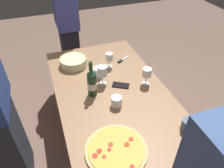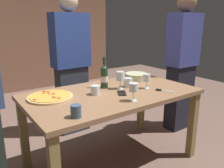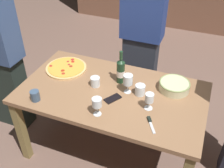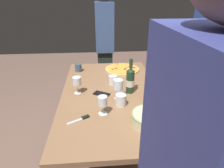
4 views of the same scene
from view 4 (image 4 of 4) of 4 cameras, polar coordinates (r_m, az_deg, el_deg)
The scene contains 15 objects.
ground_plane at distance 2.22m, azimuth 0.00°, elevation -19.79°, with size 8.00×8.00×0.00m, color brown.
dining_table at distance 1.81m, azimuth 0.00°, elevation -4.90°, with size 1.60×0.90×0.75m.
pizza at distance 2.28m, azimuth 3.01°, elevation 4.40°, with size 0.39×0.39×0.03m.
serving_bowl at distance 1.37m, azimuth 11.14°, elevation -9.71°, with size 0.26×0.26×0.08m.
wine_bottle at distance 1.72m, azimuth 5.39°, elevation 1.16°, with size 0.07×0.07×0.31m.
wine_glass_near_pizza at distance 1.72m, azimuth -10.30°, elevation 0.68°, with size 0.08×0.08×0.15m.
wine_glass_by_bottle at distance 1.41m, azimuth -2.77°, elevation -5.23°, with size 0.07×0.07×0.15m.
wine_glass_far_left at distance 1.60m, azimuth 1.81°, elevation -0.46°, with size 0.08×0.08×0.17m.
cup_amber at distance 1.55m, azimuth 2.62°, elevation -4.68°, with size 0.09×0.09×0.09m, color white.
cup_ceramic at distance 1.90m, azimuth 0.27°, elevation 1.20°, with size 0.08×0.08×0.08m, color white.
cup_spare at distance 2.26m, azimuth -9.86°, elevation 4.77°, with size 0.08×0.08×0.09m, color #405670.
cell_phone at distance 1.72m, azimuth -3.06°, elevation -2.93°, with size 0.07×0.14×0.01m, color black.
pizza_knife at distance 1.41m, azimuth -9.03°, elevation -10.05°, with size 0.10×0.16×0.02m.
person_host at distance 2.82m, azimuth -2.23°, elevation 10.71°, with size 0.43×0.24×1.70m.
person_guest_left at distance 1.99m, azimuth 26.37°, elevation 2.30°, with size 0.44×0.24×1.73m.
Camera 4 is at (1.57, -0.13, 1.56)m, focal length 31.10 mm.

